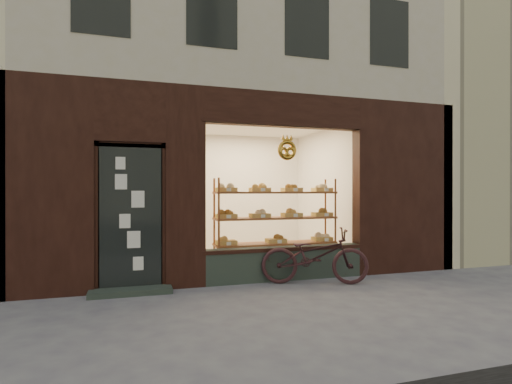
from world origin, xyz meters
name	(u,v)px	position (x,y,z in m)	size (l,w,h in m)	color
ground	(316,322)	(0.00, 0.00, 0.00)	(90.00, 90.00, 0.00)	slate
bakery_building	(220,19)	(0.04, 5.29, 5.58)	(7.20, 7.28, 9.00)	black
display_shelf	(276,225)	(0.45, 2.55, 0.87)	(2.20, 0.45, 1.70)	brown
bicycle	(315,256)	(0.79, 1.70, 0.45)	(0.59, 1.70, 0.89)	#31181B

